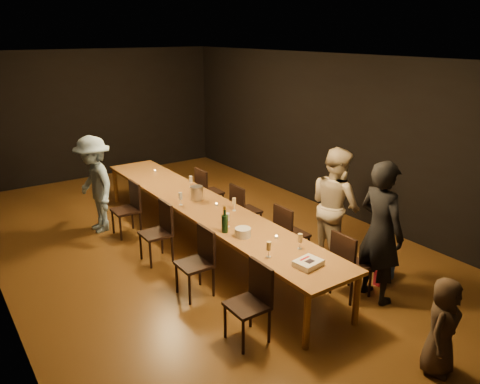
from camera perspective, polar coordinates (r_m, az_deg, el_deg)
ground at (r=7.80m, az=-4.37°, el=-6.68°), size 10.00×10.00×0.00m
room_shell at (r=7.15m, az=-4.79°, el=8.50°), size 6.04×10.04×3.02m
table at (r=7.52m, az=-4.50°, el=-1.85°), size 0.90×6.00×0.75m
chair_right_0 at (r=6.41m, az=13.47°, el=-8.53°), size 0.42×0.42×0.93m
chair_right_1 at (r=7.17m, az=6.37°, el=-5.04°), size 0.42×0.42×0.93m
chair_right_2 at (r=8.04m, az=0.77°, el=-2.21°), size 0.42×0.42×0.93m
chair_right_3 at (r=8.98m, az=-3.68°, el=0.07°), size 0.42×0.42×0.93m
chair_left_0 at (r=5.40m, az=0.87°, el=-13.57°), size 0.42×0.42×0.93m
chair_left_1 at (r=6.28m, az=-5.58°, el=-8.66°), size 0.42×0.42×0.93m
chair_left_2 at (r=7.25m, az=-10.27°, el=-4.94°), size 0.42×0.42×0.93m
chair_left_3 at (r=8.29m, az=-13.78°, el=-2.10°), size 0.42×0.42×0.93m
woman_birthday at (r=6.26m, az=16.76°, el=-4.68°), size 0.50×0.72×1.89m
woman_tan at (r=7.18m, az=11.53°, el=-1.60°), size 0.81×0.96×1.78m
man_blue at (r=8.49m, az=-17.28°, el=0.87°), size 0.66×1.12×1.71m
child at (r=5.35m, az=23.44°, el=-14.79°), size 0.60×0.48×1.07m
gift_bag_red at (r=6.95m, az=16.78°, el=-9.80°), size 0.21×0.13×0.23m
gift_bag_blue at (r=7.05m, az=17.24°, el=-8.98°), size 0.29×0.22×0.33m
birthday_cake at (r=5.63m, az=8.30°, el=-8.57°), size 0.34×0.29×0.07m
plate_stack at (r=6.31m, az=0.36°, el=-4.94°), size 0.29×0.29×0.12m
champagne_bottle at (r=6.40m, az=-1.87°, el=-3.35°), size 0.10×0.10×0.38m
ice_bucket at (r=7.68m, az=-5.30°, el=-0.12°), size 0.21×0.21×0.23m
wineglass_0 at (r=5.75m, az=3.53°, el=-7.00°), size 0.06×0.06×0.21m
wineglass_1 at (r=6.00m, az=7.32°, el=-5.99°), size 0.06×0.06×0.21m
wineglass_2 at (r=6.60m, az=-1.53°, el=-3.42°), size 0.06×0.06×0.21m
wineglass_3 at (r=7.19m, az=-0.73°, el=-1.51°), size 0.06×0.06×0.21m
wineglass_4 at (r=7.48m, az=-7.26°, el=-0.83°), size 0.06×0.06×0.21m
wineglass_5 at (r=8.31m, az=-6.01°, el=1.26°), size 0.06×0.06×0.21m
tealight_near at (r=6.30m, az=4.46°, el=-5.49°), size 0.05×0.05×0.03m
tealight_mid at (r=7.44m, az=-2.88°, el=-1.53°), size 0.05×0.05×0.03m
tealight_far at (r=9.36m, az=-10.32°, el=2.52°), size 0.05×0.05×0.03m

